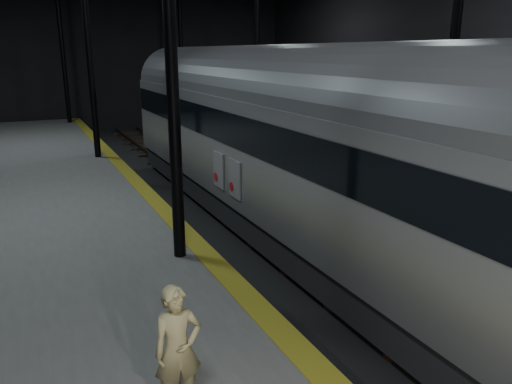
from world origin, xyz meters
TOP-DOWN VIEW (x-y plane):
  - ground at (0.00, 0.00)m, footprint 44.00×44.00m
  - platform_left at (-7.50, 0.00)m, footprint 9.00×43.80m
  - platform_right at (7.50, 0.00)m, footprint 9.00×43.80m
  - tactile_strip at (-3.25, 0.00)m, footprint 0.50×43.80m
  - track at (0.00, 0.00)m, footprint 2.40×43.00m
  - train at (-0.00, -0.73)m, footprint 3.05×20.37m
  - woman at (-5.25, -8.77)m, footprint 0.62×0.41m

SIDE VIEW (x-z plane):
  - ground at x=0.00m, z-range 0.00..0.00m
  - track at x=0.00m, z-range -0.05..0.19m
  - platform_left at x=-7.50m, z-range 0.00..1.00m
  - platform_right at x=7.50m, z-range 0.00..1.00m
  - tactile_strip at x=-3.25m, z-range 1.00..1.01m
  - woman at x=-5.25m, z-range 1.00..2.68m
  - train at x=0.00m, z-range 0.32..5.76m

